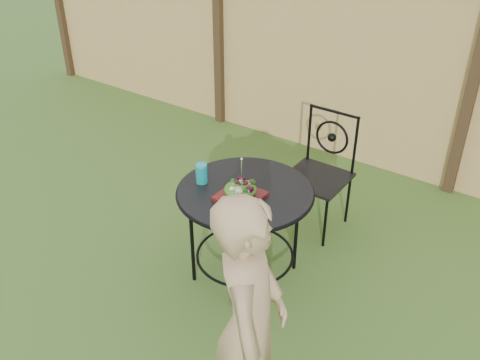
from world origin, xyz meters
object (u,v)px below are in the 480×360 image
(patio_table, at_px, (245,207))
(diner, at_px, (250,326))
(patio_chair, at_px, (321,169))
(salad_plate, at_px, (240,196))

(patio_table, height_order, diner, diner)
(patio_chair, bearing_deg, diner, -72.46)
(diner, distance_m, salad_plate, 1.10)
(patio_table, height_order, salad_plate, salad_plate)
(diner, relative_size, salad_plate, 5.37)
(patio_table, xyz_separation_m, salad_plate, (0.03, -0.09, 0.15))
(diner, bearing_deg, patio_table, 8.63)
(patio_chair, height_order, salad_plate, patio_chair)
(diner, bearing_deg, patio_chair, -9.58)
(patio_chair, relative_size, salad_plate, 3.52)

